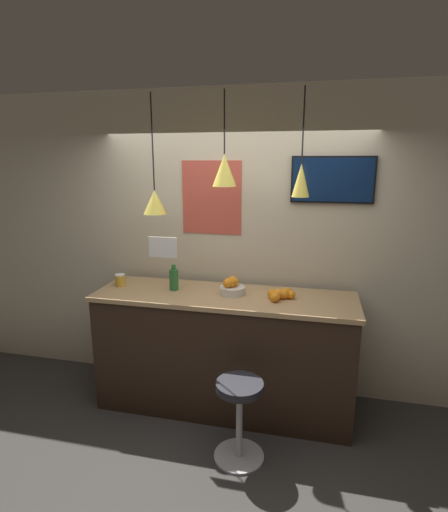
% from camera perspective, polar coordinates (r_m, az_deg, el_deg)
% --- Properties ---
extents(ground_plane, '(14.00, 14.00, 0.00)m').
position_cam_1_polar(ground_plane, '(3.47, -3.02, -26.97)').
color(ground_plane, '#33302D').
extents(back_wall, '(8.00, 0.06, 2.90)m').
position_cam_1_polar(back_wall, '(3.87, 1.52, 1.56)').
color(back_wall, beige).
rests_on(back_wall, ground_plane).
extents(service_counter, '(2.31, 0.69, 1.10)m').
position_cam_1_polar(service_counter, '(3.75, 0.00, -13.46)').
color(service_counter, black).
rests_on(service_counter, ground_plane).
extents(bar_stool, '(0.39, 0.39, 0.64)m').
position_cam_1_polar(bar_stool, '(3.22, 2.21, -20.79)').
color(bar_stool, '#B7B7BC').
rests_on(bar_stool, ground_plane).
extents(fruit_bowl, '(0.22, 0.22, 0.15)m').
position_cam_1_polar(fruit_bowl, '(3.52, 1.11, -4.41)').
color(fruit_bowl, beige).
rests_on(fruit_bowl, service_counter).
extents(orange_pile, '(0.24, 0.26, 0.09)m').
position_cam_1_polar(orange_pile, '(3.45, 8.07, -5.41)').
color(orange_pile, orange).
rests_on(orange_pile, service_counter).
extents(juice_bottle, '(0.08, 0.08, 0.24)m').
position_cam_1_polar(juice_bottle, '(3.66, -7.17, -3.31)').
color(juice_bottle, '#286B33').
rests_on(juice_bottle, service_counter).
extents(spread_jar, '(0.09, 0.09, 0.11)m').
position_cam_1_polar(spread_jar, '(3.88, -14.61, -3.34)').
color(spread_jar, gold).
rests_on(spread_jar, service_counter).
extents(pendant_lamp_left, '(0.20, 0.20, 1.01)m').
position_cam_1_polar(pendant_lamp_left, '(3.56, -9.86, 7.69)').
color(pendant_lamp_left, black).
extents(pendant_lamp_middle, '(0.20, 0.20, 0.76)m').
position_cam_1_polar(pendant_lamp_middle, '(3.35, 0.06, 12.16)').
color(pendant_lamp_middle, black).
extents(pendant_lamp_right, '(0.14, 0.14, 0.84)m').
position_cam_1_polar(pendant_lamp_right, '(3.27, 10.94, 10.65)').
color(pendant_lamp_right, black).
extents(mounted_tv, '(0.71, 0.04, 0.41)m').
position_cam_1_polar(mounted_tv, '(3.66, 15.25, 10.47)').
color(mounted_tv, black).
extents(hanging_menu_board, '(0.24, 0.01, 0.17)m').
position_cam_1_polar(hanging_menu_board, '(3.29, -8.73, 1.24)').
color(hanging_menu_board, white).
extents(wall_poster, '(0.57, 0.01, 0.69)m').
position_cam_1_polar(wall_poster, '(3.82, -1.79, 8.32)').
color(wall_poster, '#C64C3D').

